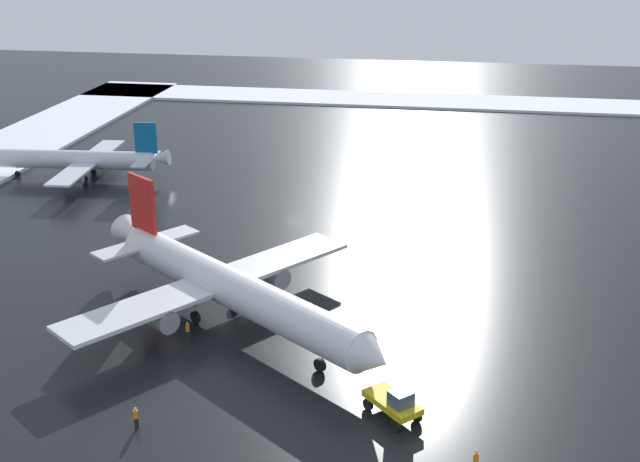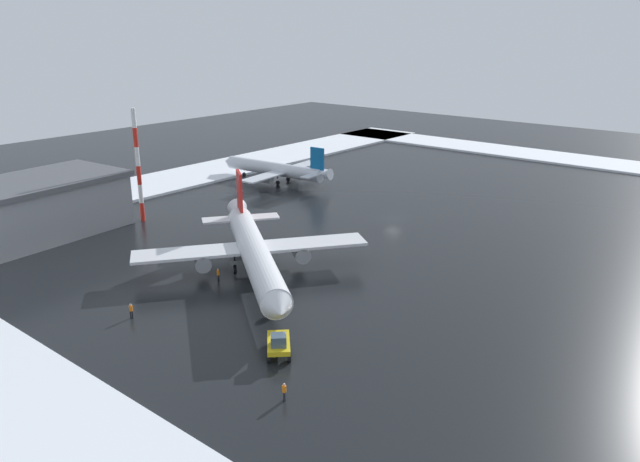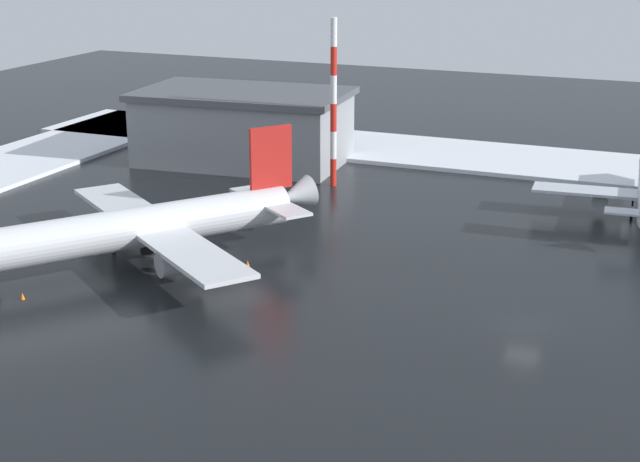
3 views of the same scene
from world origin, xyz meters
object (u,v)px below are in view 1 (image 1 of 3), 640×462
(pushback_tug, at_px, (395,402))
(traffic_cone_near_nose, at_px, (212,278))
(airplane_distant_tail, at_px, (76,160))
(ground_crew_by_nose_gear, at_px, (188,330))
(traffic_cone_mid_line, at_px, (324,351))
(ground_crew_mid_apron, at_px, (136,416))
(ground_crew_near_tug, at_px, (476,460))
(airplane_parked_starboard, at_px, (229,287))

(pushback_tug, relative_size, traffic_cone_near_nose, 8.79)
(airplane_distant_tail, bearing_deg, traffic_cone_near_nose, 128.60)
(traffic_cone_near_nose, bearing_deg, ground_crew_by_nose_gear, 7.34)
(airplane_distant_tail, xyz_separation_m, pushback_tug, (51.88, 49.27, -1.46))
(traffic_cone_mid_line, bearing_deg, airplane_distant_tail, -135.58)
(ground_crew_mid_apron, relative_size, traffic_cone_near_nose, 3.11)
(pushback_tug, height_order, ground_crew_near_tug, pushback_tug)
(ground_crew_near_tug, xyz_separation_m, traffic_cone_mid_line, (-13.80, -12.38, -0.70))
(airplane_distant_tail, distance_m, traffic_cone_mid_line, 61.03)
(airplane_distant_tail, bearing_deg, traffic_cone_mid_line, 129.60)
(ground_crew_mid_apron, bearing_deg, pushback_tug, -136.14)
(ground_crew_mid_apron, bearing_deg, ground_crew_by_nose_gear, -57.67)
(ground_crew_by_nose_gear, distance_m, traffic_cone_near_nose, 12.63)
(airplane_parked_starboard, distance_m, traffic_cone_near_nose, 10.36)
(traffic_cone_mid_line, bearing_deg, traffic_cone_near_nose, -133.34)
(ground_crew_near_tug, height_order, traffic_cone_near_nose, ground_crew_near_tug)
(ground_crew_near_tug, height_order, traffic_cone_mid_line, ground_crew_near_tug)
(ground_crew_mid_apron, bearing_deg, traffic_cone_mid_line, -102.03)
(pushback_tug, bearing_deg, airplane_distant_tail, 179.50)
(ground_crew_near_tug, bearing_deg, ground_crew_mid_apron, -60.29)
(ground_crew_mid_apron, height_order, traffic_cone_mid_line, ground_crew_mid_apron)
(traffic_cone_near_nose, distance_m, traffic_cone_mid_line, 18.80)
(ground_crew_mid_apron, bearing_deg, airplane_parked_starboard, -67.48)
(airplane_parked_starboard, relative_size, pushback_tug, 6.49)
(traffic_cone_mid_line, bearing_deg, ground_crew_mid_apron, -42.13)
(ground_crew_near_tug, relative_size, traffic_cone_mid_line, 3.11)
(airplane_distant_tail, relative_size, ground_crew_mid_apron, 16.34)
(airplane_distant_tail, distance_m, ground_crew_mid_apron, 64.37)
(traffic_cone_mid_line, bearing_deg, ground_crew_by_nose_gear, -91.87)
(traffic_cone_near_nose, bearing_deg, airplane_parked_starboard, 26.46)
(ground_crew_by_nose_gear, relative_size, traffic_cone_mid_line, 3.11)
(airplane_distant_tail, relative_size, ground_crew_by_nose_gear, 16.34)
(ground_crew_near_tug, distance_m, ground_crew_mid_apron, 23.95)
(airplane_distant_tail, height_order, traffic_cone_near_nose, airplane_distant_tail)
(airplane_distant_tail, distance_m, traffic_cone_near_nose, 42.27)
(airplane_distant_tail, bearing_deg, ground_crew_by_nose_gear, 120.54)
(traffic_cone_near_nose, bearing_deg, ground_crew_near_tug, 44.29)
(airplane_distant_tail, relative_size, traffic_cone_near_nose, 50.81)
(pushback_tug, height_order, ground_crew_mid_apron, pushback_tug)
(airplane_parked_starboard, distance_m, pushback_tug, 20.32)
(airplane_distant_tail, xyz_separation_m, ground_crew_mid_apron, (56.32, 31.13, -1.77))
(airplane_distant_tail, distance_m, ground_crew_near_tug, 79.52)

